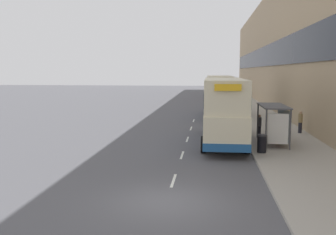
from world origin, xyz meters
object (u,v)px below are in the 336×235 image
car_1 (217,92)px  double_decker_bus_near (224,109)px  car_0 (220,101)px  pedestrian_2 (284,129)px  litter_bin (262,143)px  pedestrian_at_shelter (300,122)px  double_decker_bus_ahead (219,95)px  car_2 (214,94)px  bus_shelter (277,117)px  pedestrian_1 (259,125)px

car_1 → double_decker_bus_near: bearing=-90.5°
double_decker_bus_near → car_0: size_ratio=2.66×
pedestrian_2 → litter_bin: pedestrian_2 is taller
double_decker_bus_near → pedestrian_at_shelter: bearing=33.2°
double_decker_bus_ahead → car_2: size_ratio=2.30×
car_1 → car_0: bearing=-89.9°
litter_bin → double_decker_bus_ahead: bearing=96.5°
double_decker_bus_near → car_0: bearing=89.0°
pedestrian_at_shelter → car_1: bearing=97.4°
bus_shelter → car_0: bearing=96.3°
car_0 → pedestrian_2: 25.73m
double_decker_bus_near → car_1: 46.39m
car_2 → pedestrian_2: 39.89m
double_decker_bus_ahead → car_0: bearing=87.8°
car_0 → pedestrian_at_shelter: size_ratio=2.40×
car_0 → car_1: size_ratio=1.02×
double_decker_bus_ahead → litter_bin: bearing=-83.5°
car_0 → pedestrian_2: pedestrian_2 is taller
car_1 → pedestrian_2: size_ratio=2.14×
litter_bin → pedestrian_at_shelter: bearing=62.5°
double_decker_bus_ahead → double_decker_bus_near: bearing=-90.1°
double_decker_bus_near → car_1: (0.39, 46.37, -1.45)m
double_decker_bus_near → car_2: bearing=90.3°
pedestrian_at_shelter → pedestrian_2: (-2.03, -4.34, 0.09)m
pedestrian_1 → pedestrian_at_shelter: bearing=31.7°
car_0 → pedestrian_2: (3.43, -25.50, 0.25)m
car_2 → pedestrian_2: (4.06, -39.68, 0.19)m
double_decker_bus_ahead → pedestrian_at_shelter: (5.86, -10.64, -1.29)m
double_decker_bus_ahead → car_1: size_ratio=2.54×
bus_shelter → litter_bin: size_ratio=4.00×
double_decker_bus_ahead → litter_bin: 18.17m
litter_bin → pedestrian_2: bearing=59.2°
double_decker_bus_near → car_1: size_ratio=2.71×
bus_shelter → pedestrian_2: bearing=38.8°
bus_shelter → double_decker_bus_near: 3.45m
litter_bin → car_2: bearing=93.0°
car_1 → pedestrian_at_shelter: pedestrian_at_shelter is taller
bus_shelter → pedestrian_1: (-0.70, 2.76, -0.92)m
car_1 → car_2: bearing=-94.7°
bus_shelter → double_decker_bus_ahead: 15.78m
double_decker_bus_ahead → litter_bin: (2.04, -17.98, -1.61)m
bus_shelter → pedestrian_2: bus_shelter is taller
bus_shelter → pedestrian_at_shelter: (2.60, 4.80, -0.88)m
bus_shelter → car_2: size_ratio=0.96×
double_decker_bus_near → car_0: (0.44, 25.02, -1.45)m
car_2 → double_decker_bus_near: bearing=-89.7°
double_decker_bus_near → double_decker_bus_ahead: 14.49m
double_decker_bus_ahead → pedestrian_at_shelter: bearing=-61.1°
pedestrian_2 → litter_bin: (-1.80, -3.01, -0.41)m
car_2 → litter_bin: 42.76m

